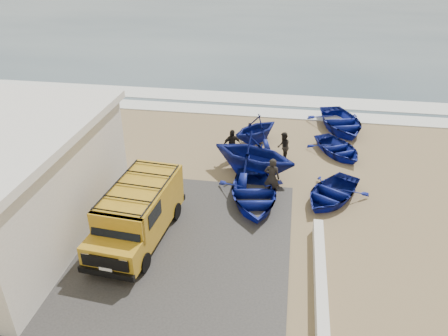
{
  "coord_description": "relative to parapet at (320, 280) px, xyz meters",
  "views": [
    {
      "loc": [
        3.63,
        -13.97,
        10.22
      ],
      "look_at": [
        1.0,
        2.26,
        1.2
      ],
      "focal_mm": 35.0,
      "sensor_mm": 36.0,
      "label": 1
    }
  ],
  "objects": [
    {
      "name": "boat_near_left",
      "position": [
        -2.64,
        4.63,
        0.15
      ],
      "size": [
        3.6,
        4.54,
        0.85
      ],
      "primitive_type": "imported",
      "rotation": [
        0.0,
        0.0,
        0.18
      ],
      "color": "navy",
      "rests_on": "ground"
    },
    {
      "name": "boat_far_left",
      "position": [
        -3.14,
        10.67,
        0.5
      ],
      "size": [
        3.82,
        3.87,
        1.54
      ],
      "primitive_type": "imported",
      "rotation": [
        0.0,
        0.0,
        -0.69
      ],
      "color": "navy",
      "rests_on": "ground"
    },
    {
      "name": "ocean",
      "position": [
        -5.0,
        59.0,
        -0.27
      ],
      "size": [
        180.0,
        88.0,
        0.01
      ],
      "primitive_type": "cube",
      "color": "#385166",
      "rests_on": "ground"
    },
    {
      "name": "van",
      "position": [
        -6.6,
        1.59,
        0.87
      ],
      "size": [
        2.38,
        5.13,
        2.14
      ],
      "rotation": [
        0.0,
        0.0,
        -0.09
      ],
      "color": "#BF8E1C",
      "rests_on": "ground"
    },
    {
      "name": "fisherman_middle",
      "position": [
        -1.58,
        8.66,
        0.48
      ],
      "size": [
        0.59,
        0.75,
        1.52
      ],
      "primitive_type": "imported",
      "rotation": [
        0.0,
        0.0,
        -1.59
      ],
      "color": "black",
      "rests_on": "ground"
    },
    {
      "name": "parapet",
      "position": [
        0.0,
        0.0,
        0.0
      ],
      "size": [
        0.35,
        6.0,
        0.55
      ],
      "primitive_type": "cube",
      "color": "silver",
      "rests_on": "ground"
    },
    {
      "name": "surf_line",
      "position": [
        -5.0,
        15.0,
        -0.25
      ],
      "size": [
        180.0,
        1.6,
        0.06
      ],
      "primitive_type": "cube",
      "color": "white",
      "rests_on": "ground"
    },
    {
      "name": "boat_mid_right",
      "position": [
        1.19,
        9.82,
        0.07
      ],
      "size": [
        3.68,
        4.03,
        0.68
      ],
      "primitive_type": "imported",
      "rotation": [
        0.0,
        0.0,
        0.52
      ],
      "color": "navy",
      "rests_on": "ground"
    },
    {
      "name": "surf_wash",
      "position": [
        -5.0,
        17.5,
        -0.26
      ],
      "size": [
        180.0,
        2.2,
        0.04
      ],
      "primitive_type": "cube",
      "color": "white",
      "rests_on": "ground"
    },
    {
      "name": "boat_near_right",
      "position": [
        0.63,
        5.35,
        0.09
      ],
      "size": [
        3.9,
        4.28,
        0.72
      ],
      "primitive_type": "imported",
      "rotation": [
        0.0,
        0.0,
        -0.52
      ],
      "color": "navy",
      "rests_on": "ground"
    },
    {
      "name": "boat_mid_left",
      "position": [
        -2.9,
        7.07,
        0.8
      ],
      "size": [
        5.04,
        4.71,
        2.14
      ],
      "primitive_type": "imported",
      "rotation": [
        0.0,
        0.0,
        1.21
      ],
      "color": "navy",
      "rests_on": "ground"
    },
    {
      "name": "ground",
      "position": [
        -5.0,
        3.0,
        -0.28
      ],
      "size": [
        160.0,
        160.0,
        0.0
      ],
      "primitive_type": "plane",
      "color": "#8E7752"
    },
    {
      "name": "fisherman_front",
      "position": [
        -1.93,
        5.24,
        0.64
      ],
      "size": [
        0.72,
        0.51,
        1.84
      ],
      "primitive_type": "imported",
      "rotation": [
        0.0,
        0.0,
        3.03
      ],
      "color": "black",
      "rests_on": "ground"
    },
    {
      "name": "fisherman_back",
      "position": [
        -4.11,
        8.3,
        0.56
      ],
      "size": [
        1.05,
        0.83,
        1.66
      ],
      "primitive_type": "imported",
      "rotation": [
        0.0,
        0.0,
        0.52
      ],
      "color": "black",
      "rests_on": "ground"
    },
    {
      "name": "slab",
      "position": [
        -7.0,
        1.0,
        -0.25
      ],
      "size": [
        12.0,
        10.0,
        0.05
      ],
      "primitive_type": "cube",
      "color": "#3B3936",
      "rests_on": "ground"
    },
    {
      "name": "boat_far_right",
      "position": [
        1.56,
        13.14,
        0.18
      ],
      "size": [
        4.2,
        5.09,
        0.91
      ],
      "primitive_type": "imported",
      "rotation": [
        0.0,
        0.0,
        0.26
      ],
      "color": "navy",
      "rests_on": "ground"
    }
  ]
}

